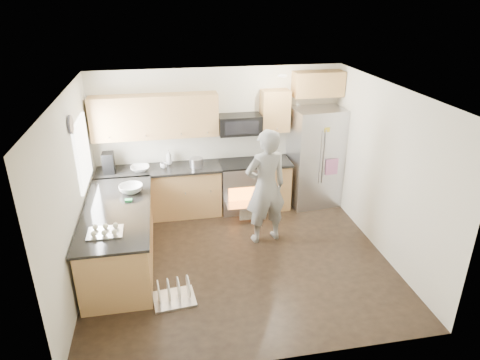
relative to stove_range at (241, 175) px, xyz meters
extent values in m
plane|color=black|center=(-0.35, -1.69, -0.68)|extent=(4.50, 4.50, 0.00)
cube|color=silver|center=(-0.35, 0.31, 0.62)|extent=(4.50, 0.04, 2.60)
cube|color=silver|center=(-0.35, -3.69, 0.62)|extent=(4.50, 0.04, 2.60)
cube|color=silver|center=(-2.60, -1.69, 0.62)|extent=(0.04, 4.00, 2.60)
cube|color=silver|center=(1.90, -1.69, 0.62)|extent=(0.04, 4.00, 2.60)
cube|color=white|center=(-0.35, -1.69, 1.92)|extent=(4.50, 4.00, 0.04)
cube|color=white|center=(-2.58, -0.69, 0.87)|extent=(0.04, 1.00, 1.00)
cylinder|color=#F6E6C4|center=(0.55, -0.59, 1.91)|extent=(0.14, 0.14, 0.02)
cylinder|color=#474754|center=(-2.57, -1.24, 1.47)|extent=(0.03, 0.26, 0.26)
cube|color=#B88949|center=(-1.48, 0.01, -0.24)|extent=(2.15, 0.60, 0.87)
cube|color=black|center=(-1.48, 0.00, 0.23)|extent=(2.19, 0.64, 0.04)
cube|color=#B88949|center=(0.65, 0.01, -0.24)|extent=(0.50, 0.60, 0.87)
cube|color=black|center=(0.65, 0.00, 0.23)|extent=(0.54, 0.64, 0.04)
cube|color=#B88949|center=(-1.47, 0.14, 1.15)|extent=(2.16, 0.33, 0.74)
cube|color=#B88949|center=(0.65, 0.14, 1.15)|extent=(0.50, 0.33, 0.74)
cube|color=#B88949|center=(1.43, 0.14, 1.60)|extent=(0.90, 0.33, 0.44)
imported|color=silver|center=(-1.80, -0.04, 0.29)|extent=(0.32, 0.32, 0.08)
imported|color=white|center=(-1.29, 0.18, 0.38)|extent=(0.10, 0.10, 0.27)
imported|color=white|center=(-1.39, 0.01, 0.30)|extent=(0.12, 0.12, 0.10)
cylinder|color=#B7B7BC|center=(-0.82, -0.04, 0.33)|extent=(0.24, 0.24, 0.16)
cube|color=black|center=(-2.31, -0.03, 0.43)|extent=(0.19, 0.23, 0.36)
cylinder|color=#B7B7BC|center=(0.51, 0.08, 0.29)|extent=(0.10, 0.10, 0.08)
cube|color=#B88949|center=(-2.10, -1.44, -0.24)|extent=(0.90, 2.30, 0.87)
cube|color=black|center=(-2.10, -1.44, 0.23)|extent=(0.96, 2.36, 0.04)
imported|color=silver|center=(-1.91, -0.91, 0.31)|extent=(0.37, 0.37, 0.12)
cube|color=#38C767|center=(-1.94, -1.23, 0.26)|extent=(0.11, 0.07, 0.03)
cube|color=#B7B7BC|center=(-2.19, -2.12, 0.30)|extent=(0.45, 0.34, 0.09)
cube|color=#B7B7BC|center=(0.00, -0.01, -0.23)|extent=(0.76, 0.62, 0.90)
cube|color=black|center=(0.00, -0.01, 0.24)|extent=(0.76, 0.60, 0.03)
cube|color=orange|center=(0.00, -0.33, -0.28)|extent=(0.56, 0.02, 0.34)
cube|color=#B7B7BC|center=(0.00, -0.49, -0.36)|extent=(0.70, 0.34, 0.03)
cube|color=white|center=(0.00, -0.54, -0.50)|extent=(0.24, 0.03, 0.28)
cube|color=black|center=(0.00, 0.11, 0.94)|extent=(0.76, 0.40, 0.34)
cube|color=#B7B7BC|center=(1.42, 0.01, 0.26)|extent=(0.98, 0.79, 1.87)
cylinder|color=#B7B7BC|center=(1.39, -0.36, 0.39)|extent=(0.02, 0.02, 1.02)
cylinder|color=#B7B7BC|center=(1.45, -0.36, 0.39)|extent=(0.02, 0.02, 1.02)
cube|color=pink|center=(1.62, -0.35, 0.19)|extent=(0.24, 0.03, 0.31)
cube|color=#89AADC|center=(1.24, -0.35, 0.70)|extent=(0.18, 0.02, 0.22)
imported|color=gray|center=(0.18, -1.17, 0.28)|extent=(0.77, 0.59, 1.91)
cube|color=#B7B7BC|center=(-1.37, -2.46, -0.66)|extent=(0.59, 0.49, 0.03)
cylinder|color=white|center=(-1.56, -2.48, -0.49)|extent=(0.05, 0.31, 0.31)
cylinder|color=white|center=(-1.43, -2.47, -0.49)|extent=(0.05, 0.31, 0.31)
cylinder|color=white|center=(-1.30, -2.45, -0.49)|extent=(0.05, 0.31, 0.31)
cylinder|color=white|center=(-1.17, -2.44, -0.49)|extent=(0.05, 0.31, 0.31)
camera|label=1|loc=(-1.34, -7.13, 3.12)|focal=32.00mm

